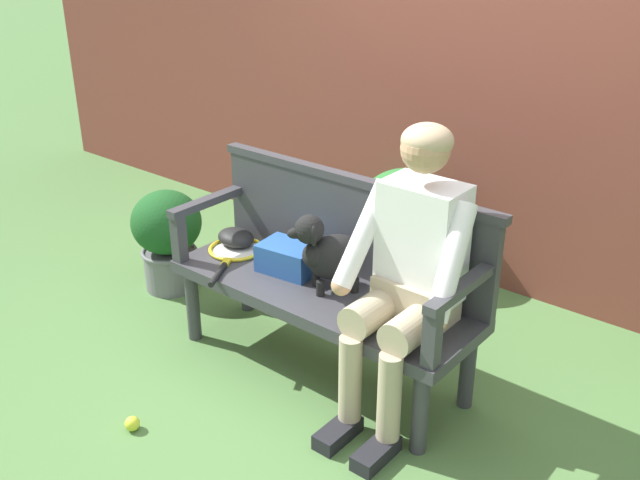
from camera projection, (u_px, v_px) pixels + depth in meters
name	position (u px, v px, depth m)	size (l,w,h in m)	color
ground_plane	(320.00, 368.00, 3.57)	(40.00, 40.00, 0.00)	#4C753D
brick_garden_fence	(481.00, 108.00, 4.19)	(8.00, 0.30, 2.05)	brown
hedge_bush_far_left	(408.00, 222.00, 4.41)	(0.71, 0.60, 0.67)	#286B2D
garden_bench	(320.00, 300.00, 3.41)	(1.55, 0.52, 0.45)	#38383D
bench_backrest	(350.00, 224.00, 3.44)	(1.59, 0.06, 0.50)	#38383D
bench_armrest_left_end	(197.00, 216.00, 3.66)	(0.06, 0.52, 0.28)	#38383D
bench_armrest_right_end	(451.00, 308.00, 2.81)	(0.06, 0.52, 0.28)	#38383D
person_seated	(410.00, 268.00, 2.97)	(0.56, 0.66, 1.32)	black
dog_on_bench	(329.00, 252.00, 3.29)	(0.32, 0.35, 0.38)	black
tennis_racket	(235.00, 251.00, 3.73)	(0.41, 0.57, 0.03)	yellow
baseball_glove	(236.00, 238.00, 3.80)	(0.22, 0.17, 0.09)	black
sports_bag	(289.00, 258.00, 3.52)	(0.28, 0.20, 0.14)	#2856A3
tennis_ball	(132.00, 424.00, 3.14)	(0.07, 0.07, 0.07)	#CCDB33
potted_plant	(168.00, 235.00, 4.21)	(0.41, 0.41, 0.61)	slate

